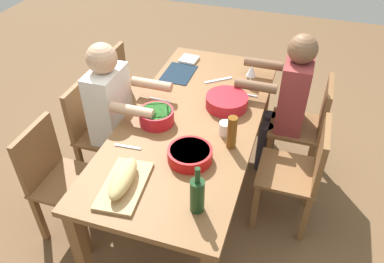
# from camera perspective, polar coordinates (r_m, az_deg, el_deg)

# --- Properties ---
(ground_plane) EXTENTS (8.00, 8.00, 0.00)m
(ground_plane) POSITION_cam_1_polar(r_m,az_deg,el_deg) (3.13, 0.00, -9.06)
(ground_plane) COLOR brown
(dining_table) EXTENTS (1.98, 0.89, 0.74)m
(dining_table) POSITION_cam_1_polar(r_m,az_deg,el_deg) (2.68, 0.00, 0.52)
(dining_table) COLOR brown
(dining_table) RESTS_ON ground_plane
(chair_near_left) EXTENTS (0.40, 0.40, 0.85)m
(chair_near_left) POSITION_cam_1_polar(r_m,az_deg,el_deg) (3.45, -9.50, 5.87)
(chair_near_left) COLOR brown
(chair_near_left) RESTS_ON ground_plane
(chair_near_center) EXTENTS (0.40, 0.40, 0.85)m
(chair_near_center) POSITION_cam_1_polar(r_m,az_deg,el_deg) (3.06, -13.82, 0.57)
(chair_near_center) COLOR brown
(chair_near_center) RESTS_ON ground_plane
(diner_near_center) EXTENTS (0.41, 0.53, 1.20)m
(diner_near_center) POSITION_cam_1_polar(r_m,az_deg,el_deg) (2.86, -11.26, 3.29)
(diner_near_center) COLOR #2D2D38
(diner_near_center) RESTS_ON ground_plane
(chair_far_center) EXTENTS (0.40, 0.40, 0.85)m
(chair_far_center) POSITION_cam_1_polar(r_m,az_deg,el_deg) (2.72, 15.67, -5.48)
(chair_far_center) COLOR brown
(chair_far_center) RESTS_ON ground_plane
(chair_near_right) EXTENTS (0.40, 0.40, 0.85)m
(chair_near_right) POSITION_cam_1_polar(r_m,az_deg,el_deg) (2.74, -19.26, -6.11)
(chair_near_right) COLOR brown
(chair_near_right) RESTS_ON ground_plane
(chair_far_left) EXTENTS (0.40, 0.40, 0.85)m
(chair_far_left) POSITION_cam_1_polar(r_m,az_deg,el_deg) (3.15, 16.58, 1.13)
(chair_far_left) COLOR brown
(chair_far_left) RESTS_ON ground_plane
(diner_far_left) EXTENTS (0.41, 0.53, 1.20)m
(diner_far_left) POSITION_cam_1_polar(r_m,az_deg,el_deg) (3.03, 13.88, 5.03)
(diner_far_left) COLOR #2D2D38
(diner_far_left) RESTS_ON ground_plane
(serving_bowl_greens) EXTENTS (0.23, 0.23, 0.10)m
(serving_bowl_greens) POSITION_cam_1_polar(r_m,az_deg,el_deg) (2.58, -5.23, 2.31)
(serving_bowl_greens) COLOR #B21923
(serving_bowl_greens) RESTS_ON dining_table
(serving_bowl_fruit) EXTENTS (0.30, 0.30, 0.09)m
(serving_bowl_fruit) POSITION_cam_1_polar(r_m,az_deg,el_deg) (2.73, 5.13, 4.50)
(serving_bowl_fruit) COLOR #B21923
(serving_bowl_fruit) RESTS_ON dining_table
(serving_bowl_pasta) EXTENTS (0.27, 0.27, 0.08)m
(serving_bowl_pasta) POSITION_cam_1_polar(r_m,az_deg,el_deg) (2.29, -0.31, -3.32)
(serving_bowl_pasta) COLOR red
(serving_bowl_pasta) RESTS_ON dining_table
(cutting_board) EXTENTS (0.42, 0.26, 0.02)m
(cutting_board) POSITION_cam_1_polar(r_m,az_deg,el_deg) (2.18, -9.91, -7.78)
(cutting_board) COLOR tan
(cutting_board) RESTS_ON dining_table
(bread_loaf) EXTENTS (0.33, 0.14, 0.09)m
(bread_loaf) POSITION_cam_1_polar(r_m,az_deg,el_deg) (2.15, -10.06, -6.76)
(bread_loaf) COLOR tan
(bread_loaf) RESTS_ON cutting_board
(wine_bottle) EXTENTS (0.08, 0.08, 0.29)m
(wine_bottle) POSITION_cam_1_polar(r_m,az_deg,el_deg) (1.97, 0.78, -9.25)
(wine_bottle) COLOR #193819
(wine_bottle) RESTS_ON dining_table
(beer_bottle) EXTENTS (0.06, 0.06, 0.22)m
(beer_bottle) POSITION_cam_1_polar(r_m,az_deg,el_deg) (2.35, 5.87, -0.14)
(beer_bottle) COLOR brown
(beer_bottle) RESTS_ON dining_table
(wine_glass) EXTENTS (0.08, 0.08, 0.17)m
(wine_glass) POSITION_cam_1_polar(r_m,az_deg,el_deg) (2.97, 8.68, 8.68)
(wine_glass) COLOR silver
(wine_glass) RESTS_ON dining_table
(placemat_near_left) EXTENTS (0.32, 0.23, 0.01)m
(placemat_near_left) POSITION_cam_1_polar(r_m,az_deg,el_deg) (3.14, -1.98, 8.52)
(placemat_near_left) COLOR #142333
(placemat_near_left) RESTS_ON dining_table
(fork_near_center) EXTENTS (0.03, 0.17, 0.01)m
(fork_near_center) POSITION_cam_1_polar(r_m,az_deg,el_deg) (2.82, -4.70, 4.62)
(fork_near_center) COLOR silver
(fork_near_center) RESTS_ON dining_table
(cup_far_center) EXTENTS (0.08, 0.08, 0.09)m
(cup_far_center) POSITION_cam_1_polar(r_m,az_deg,el_deg) (2.49, 4.93, 0.46)
(cup_far_center) COLOR white
(cup_far_center) RESTS_ON dining_table
(fork_near_right) EXTENTS (0.03, 0.17, 0.01)m
(fork_near_right) POSITION_cam_1_polar(r_m,az_deg,el_deg) (2.43, -9.39, -2.23)
(fork_near_right) COLOR silver
(fork_near_right) RESTS_ON dining_table
(fork_far_left) EXTENTS (0.03, 0.17, 0.01)m
(fork_far_left) POSITION_cam_1_polar(r_m,az_deg,el_deg) (2.90, 7.88, 5.44)
(fork_far_left) COLOR silver
(fork_far_left) RESTS_ON dining_table
(carving_knife) EXTENTS (0.16, 0.20, 0.01)m
(carving_knife) POSITION_cam_1_polar(r_m,az_deg,el_deg) (3.06, 3.88, 7.54)
(carving_knife) COLOR silver
(carving_knife) RESTS_ON dining_table
(napkin_stack) EXTENTS (0.15, 0.15, 0.02)m
(napkin_stack) POSITION_cam_1_polar(r_m,az_deg,el_deg) (3.33, -0.44, 10.52)
(napkin_stack) COLOR white
(napkin_stack) RESTS_ON dining_table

